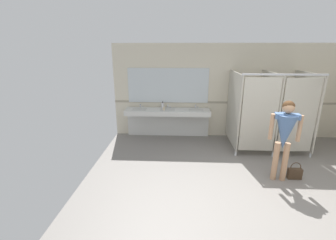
# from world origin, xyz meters

# --- Properties ---
(ground_plane) EXTENTS (7.15, 6.96, 0.10)m
(ground_plane) POSITION_xyz_m (0.00, 0.00, -0.05)
(ground_plane) COLOR gray
(wall_back) EXTENTS (7.15, 0.12, 2.74)m
(wall_back) POSITION_xyz_m (0.00, 3.24, 1.37)
(wall_back) COLOR beige
(wall_back) RESTS_ON ground_plane
(wall_back_tile_band) EXTENTS (7.15, 0.01, 0.06)m
(wall_back_tile_band) POSITION_xyz_m (0.00, 3.18, 1.05)
(wall_back_tile_band) COLOR #9E937F
(wall_back_tile_band) RESTS_ON wall_back
(vanity_counter) EXTENTS (2.47, 0.54, 1.00)m
(vanity_counter) POSITION_xyz_m (-1.96, 2.98, 0.65)
(vanity_counter) COLOR silver
(vanity_counter) RESTS_ON ground_plane
(mirror_panel) EXTENTS (2.37, 0.02, 1.01)m
(mirror_panel) POSITION_xyz_m (-1.96, 3.17, 1.54)
(mirror_panel) COLOR silver
(mirror_panel) RESTS_ON wall_back
(bathroom_stalls) EXTENTS (1.90, 1.47, 2.05)m
(bathroom_stalls) POSITION_xyz_m (0.74, 2.24, 1.07)
(bathroom_stalls) COLOR #B2AD9E
(bathroom_stalls) RESTS_ON ground_plane
(person_standing) EXTENTS (0.58, 0.46, 1.66)m
(person_standing) POSITION_xyz_m (0.44, 0.68, 1.05)
(person_standing) COLOR tan
(person_standing) RESTS_ON ground_plane
(handbag) EXTENTS (0.28, 0.10, 0.37)m
(handbag) POSITION_xyz_m (0.79, 0.73, 0.13)
(handbag) COLOR #3F2D1E
(handbag) RESTS_ON ground_plane
(soap_dispenser) EXTENTS (0.07, 0.07, 0.20)m
(soap_dispenser) POSITION_xyz_m (-2.12, 3.05, 0.97)
(soap_dispenser) COLOR white
(soap_dispenser) RESTS_ON vanity_counter
(paper_cup) EXTENTS (0.07, 0.07, 0.09)m
(paper_cup) POSITION_xyz_m (-2.06, 2.80, 0.93)
(paper_cup) COLOR beige
(paper_cup) RESTS_ON vanity_counter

